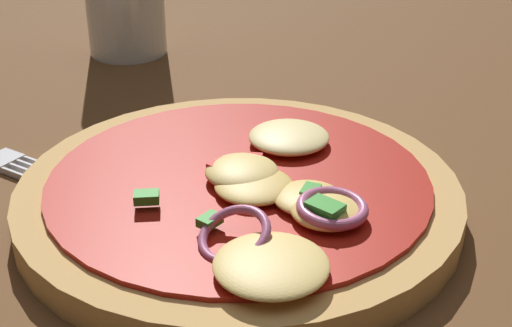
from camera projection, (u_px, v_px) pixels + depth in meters
name	position (u px, v px, depth m)	size (l,w,h in m)	color
dining_table	(286.00, 293.00, 0.38)	(1.21, 1.10, 0.04)	brown
pizza	(242.00, 195.00, 0.41)	(0.24, 0.24, 0.04)	tan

